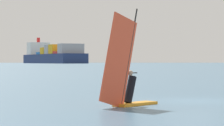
# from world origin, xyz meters

# --- Properties ---
(ground_plane) EXTENTS (4000.00, 4000.00, 0.00)m
(ground_plane) POSITION_xyz_m (0.00, 0.00, 0.00)
(ground_plane) COLOR #476B84
(windsurfer) EXTENTS (2.78, 2.46, 4.05)m
(windsurfer) POSITION_xyz_m (-3.51, -2.37, 1.07)
(windsurfer) COLOR orange
(windsurfer) RESTS_ON ground_plane
(cargo_ship) EXTENTS (68.12, 145.32, 31.78)m
(cargo_ship) POSITION_xyz_m (21.19, 589.29, 8.80)
(cargo_ship) COLOR navy
(cargo_ship) RESTS_ON ground_plane
(distant_headland) EXTENTS (1046.34, 470.08, 29.27)m
(distant_headland) POSITION_xyz_m (108.63, 1258.78, 14.63)
(distant_headland) COLOR #60665B
(distant_headland) RESTS_ON ground_plane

